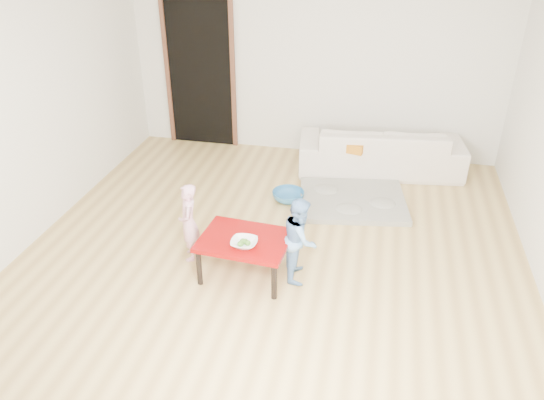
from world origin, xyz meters
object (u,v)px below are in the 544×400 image
(sofa, at_px, (380,149))
(child_pink, at_px, (189,222))
(basin, at_px, (288,196))
(child_blue, at_px, (300,239))
(bowl, at_px, (244,243))
(red_table, at_px, (245,257))

(sofa, bearing_deg, child_pink, 46.99)
(sofa, relative_size, basin, 5.52)
(child_pink, bearing_deg, child_blue, 67.49)
(basin, bearing_deg, bowl, -93.61)
(sofa, height_order, child_pink, child_pink)
(sofa, relative_size, child_pink, 2.61)
(child_blue, relative_size, basin, 2.17)
(bowl, xyz_separation_m, basin, (0.10, 1.63, -0.38))
(sofa, distance_m, red_table, 2.83)
(bowl, xyz_separation_m, child_blue, (0.48, 0.22, -0.03))
(sofa, height_order, red_table, sofa)
(red_table, xyz_separation_m, child_blue, (0.50, 0.10, 0.21))
(sofa, distance_m, basin, 1.50)
(red_table, distance_m, bowl, 0.26)
(red_table, distance_m, basin, 1.52)
(sofa, height_order, child_blue, child_blue)
(red_table, height_order, child_pink, child_pink)
(red_table, bearing_deg, sofa, 66.09)
(sofa, height_order, basin, sofa)
(sofa, xyz_separation_m, basin, (-1.02, -1.08, -0.25))
(basin, bearing_deg, child_pink, -118.69)
(sofa, xyz_separation_m, red_table, (-1.15, -2.59, -0.10))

